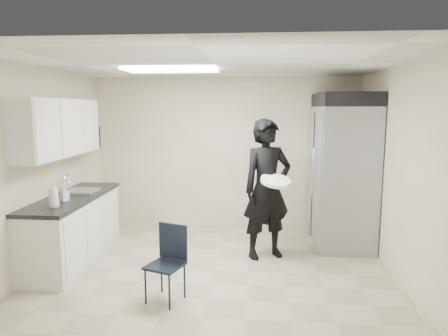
# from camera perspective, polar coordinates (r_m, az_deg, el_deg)

# --- Properties ---
(floor) EXTENTS (4.50, 4.50, 0.00)m
(floor) POSITION_cam_1_polar(r_m,az_deg,el_deg) (5.32, -1.38, -14.46)
(floor) COLOR tan
(floor) RESTS_ON ground
(ceiling) EXTENTS (4.50, 4.50, 0.00)m
(ceiling) POSITION_cam_1_polar(r_m,az_deg,el_deg) (4.92, -1.50, 14.61)
(ceiling) COLOR silver
(ceiling) RESTS_ON back_wall
(back_wall) EXTENTS (4.50, 0.00, 4.50)m
(back_wall) POSITION_cam_1_polar(r_m,az_deg,el_deg) (6.93, 0.27, 2.12)
(back_wall) COLOR beige
(back_wall) RESTS_ON floor
(left_wall) EXTENTS (0.00, 4.00, 4.00)m
(left_wall) POSITION_cam_1_polar(r_m,az_deg,el_deg) (5.65, -24.77, -0.18)
(left_wall) COLOR beige
(left_wall) RESTS_ON floor
(right_wall) EXTENTS (0.00, 4.00, 4.00)m
(right_wall) POSITION_cam_1_polar(r_m,az_deg,el_deg) (5.23, 23.90, -0.78)
(right_wall) COLOR beige
(right_wall) RESTS_ON floor
(ceiling_panel) EXTENTS (1.20, 0.60, 0.02)m
(ceiling_panel) POSITION_cam_1_polar(r_m,az_deg,el_deg) (5.40, -7.57, 13.69)
(ceiling_panel) COLOR white
(ceiling_panel) RESTS_ON ceiling
(lower_counter) EXTENTS (0.60, 1.90, 0.86)m
(lower_counter) POSITION_cam_1_polar(r_m,az_deg,el_deg) (5.87, -20.69, -8.33)
(lower_counter) COLOR silver
(lower_counter) RESTS_ON floor
(countertop) EXTENTS (0.64, 1.95, 0.05)m
(countertop) POSITION_cam_1_polar(r_m,az_deg,el_deg) (5.76, -20.93, -4.00)
(countertop) COLOR black
(countertop) RESTS_ON lower_counter
(sink) EXTENTS (0.42, 0.40, 0.14)m
(sink) POSITION_cam_1_polar(r_m,az_deg,el_deg) (5.98, -19.73, -3.63)
(sink) COLOR gray
(sink) RESTS_ON countertop
(faucet) EXTENTS (0.02, 0.02, 0.24)m
(faucet) POSITION_cam_1_polar(r_m,az_deg,el_deg) (6.03, -21.54, -2.17)
(faucet) COLOR silver
(faucet) RESTS_ON countertop
(upper_cabinets) EXTENTS (0.35, 1.80, 0.75)m
(upper_cabinets) POSITION_cam_1_polar(r_m,az_deg,el_deg) (5.69, -22.59, 5.34)
(upper_cabinets) COLOR silver
(upper_cabinets) RESTS_ON left_wall
(towel_dispenser) EXTENTS (0.22, 0.30, 0.35)m
(towel_dispenser) POSITION_cam_1_polar(r_m,az_deg,el_deg) (6.77, -18.58, 4.24)
(towel_dispenser) COLOR black
(towel_dispenser) RESTS_ON left_wall
(notice_sticker_left) EXTENTS (0.00, 0.12, 0.07)m
(notice_sticker_left) POSITION_cam_1_polar(r_m,az_deg,el_deg) (5.75, -24.19, -0.81)
(notice_sticker_left) COLOR yellow
(notice_sticker_left) RESTS_ON left_wall
(notice_sticker_right) EXTENTS (0.00, 0.12, 0.07)m
(notice_sticker_right) POSITION_cam_1_polar(r_m,az_deg,el_deg) (5.92, -23.25, -0.88)
(notice_sticker_right) COLOR yellow
(notice_sticker_right) RESTS_ON left_wall
(commercial_fridge) EXTENTS (0.80, 1.35, 2.10)m
(commercial_fridge) POSITION_cam_1_polar(r_m,az_deg,el_deg) (6.37, 16.42, -1.09)
(commercial_fridge) COLOR gray
(commercial_fridge) RESTS_ON floor
(fridge_compressor) EXTENTS (0.80, 1.35, 0.20)m
(fridge_compressor) POSITION_cam_1_polar(r_m,az_deg,el_deg) (6.28, 16.87, 9.30)
(fridge_compressor) COLOR black
(fridge_compressor) RESTS_ON commercial_fridge
(folding_chair) EXTENTS (0.46, 0.46, 0.80)m
(folding_chair) POSITION_cam_1_polar(r_m,az_deg,el_deg) (4.47, -8.44, -13.65)
(folding_chair) COLOR black
(folding_chair) RESTS_ON floor
(man_tuxedo) EXTENTS (0.84, 0.73, 1.94)m
(man_tuxedo) POSITION_cam_1_polar(r_m,az_deg,el_deg) (5.55, 6.17, -3.04)
(man_tuxedo) COLOR black
(man_tuxedo) RESTS_ON floor
(bucket_lid) EXTENTS (0.53, 0.53, 0.05)m
(bucket_lid) POSITION_cam_1_polar(r_m,az_deg,el_deg) (5.30, 7.39, -1.84)
(bucket_lid) COLOR silver
(bucket_lid) RESTS_ON man_tuxedo
(soap_bottle_a) EXTENTS (0.15, 0.15, 0.31)m
(soap_bottle_a) POSITION_cam_1_polar(r_m,az_deg,el_deg) (5.16, -23.18, -3.53)
(soap_bottle_a) COLOR white
(soap_bottle_a) RESTS_ON countertop
(soap_bottle_b) EXTENTS (0.12, 0.12, 0.19)m
(soap_bottle_b) POSITION_cam_1_polar(r_m,az_deg,el_deg) (5.48, -21.82, -3.40)
(soap_bottle_b) COLOR #B1B1BE
(soap_bottle_b) RESTS_ON countertop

